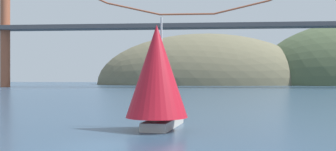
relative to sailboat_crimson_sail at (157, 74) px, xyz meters
The scene contains 4 objects.
ground_plane 7.11m from the sailboat_crimson_sail, 108.49° to the right, with size 360.00×360.00×0.00m, color #2D4760.
headland_center 129.29m from the sailboat_crimson_sail, 88.64° to the left, with size 83.10×44.00×38.75m, color #6B664C.
suspension_bridge 90.54m from the sailboat_crimson_sail, 91.25° to the left, with size 143.96×6.00×42.27m.
sailboat_crimson_sail is the anchor object (origin of this frame).
Camera 1 is at (4.98, -20.13, 3.59)m, focal length 43.26 mm.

